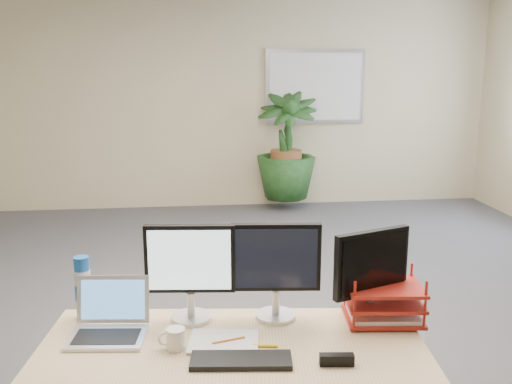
{
  "coord_description": "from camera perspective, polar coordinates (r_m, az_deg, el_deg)",
  "views": [
    {
      "loc": [
        -0.41,
        -3.38,
        1.85
      ],
      "look_at": [
        0.01,
        0.35,
        1.0
      ],
      "focal_mm": 40.0,
      "sensor_mm": 36.0,
      "label": 1
    }
  ],
  "objects": [
    {
      "name": "floor",
      "position": [
        3.87,
        0.39,
        -15.74
      ],
      "size": [
        8.0,
        8.0,
        0.0
      ],
      "primitive_type": "plane",
      "color": "#414146",
      "rests_on": "ground"
    },
    {
      "name": "back_wall",
      "position": [
        7.41,
        -3.38,
        8.88
      ],
      "size": [
        7.0,
        0.04,
        2.7
      ],
      "primitive_type": "cube",
      "color": "#C8B88D",
      "rests_on": "floor"
    },
    {
      "name": "whiteboard",
      "position": [
        7.53,
        5.93,
        10.42
      ],
      "size": [
        1.3,
        0.04,
        0.95
      ],
      "color": "silver",
      "rests_on": "back_wall"
    },
    {
      "name": "desk",
      "position": [
        2.74,
        -2.25,
        -16.41
      ],
      "size": [
        1.75,
        0.88,
        0.65
      ],
      "color": "tan",
      "rests_on": "floor"
    },
    {
      "name": "floor_plant",
      "position": [
        7.26,
        3.02,
        4.04
      ],
      "size": [
        1.0,
        1.0,
        1.5
      ],
      "primitive_type": "imported",
      "rotation": [
        0.0,
        0.0,
        -0.22
      ],
      "color": "#133615",
      "rests_on": "floor"
    },
    {
      "name": "monitor_left",
      "position": [
        2.71,
        -6.61,
        -7.38
      ],
      "size": [
        0.42,
        0.19,
        0.47
      ],
      "color": "silver",
      "rests_on": "desk"
    },
    {
      "name": "monitor_right",
      "position": [
        2.71,
        2.01,
        -7.27
      ],
      "size": [
        0.42,
        0.19,
        0.47
      ],
      "color": "silver",
      "rests_on": "desk"
    },
    {
      "name": "monitor_dark",
      "position": [
        2.74,
        11.47,
        -7.64
      ],
      "size": [
        0.39,
        0.18,
        0.45
      ],
      "color": "silver",
      "rests_on": "desk"
    },
    {
      "name": "laptop",
      "position": [
        2.73,
        -14.41,
        -12.39
      ],
      "size": [
        0.36,
        0.32,
        0.24
      ],
      "color": "silver",
      "rests_on": "desk"
    },
    {
      "name": "keyboard",
      "position": [
        2.43,
        -1.5,
        -16.48
      ],
      "size": [
        0.43,
        0.18,
        0.02
      ],
      "primitive_type": "cube",
      "rotation": [
        0.0,
        0.0,
        -0.1
      ],
      "color": "black",
      "rests_on": "desk"
    },
    {
      "name": "coffee_mug",
      "position": [
        2.54,
        -8.1,
        -14.34
      ],
      "size": [
        0.12,
        0.08,
        0.09
      ],
      "color": "white",
      "rests_on": "desk"
    },
    {
      "name": "spiral_notebook",
      "position": [
        2.59,
        -3.25,
        -14.72
      ],
      "size": [
        0.33,
        0.27,
        0.01
      ],
      "primitive_type": "cube",
      "rotation": [
        0.0,
        0.0,
        -0.14
      ],
      "color": "silver",
      "rests_on": "desk"
    },
    {
      "name": "orange_pen",
      "position": [
        2.58,
        -2.77,
        -14.6
      ],
      "size": [
        0.15,
        0.05,
        0.01
      ],
      "primitive_type": "cylinder",
      "rotation": [
        0.0,
        1.57,
        0.28
      ],
      "color": "orange",
      "rests_on": "spiral_notebook"
    },
    {
      "name": "yellow_highlighter",
      "position": [
        2.55,
        0.94,
        -15.11
      ],
      "size": [
        0.11,
        0.03,
        0.01
      ],
      "primitive_type": "cylinder",
      "rotation": [
        0.0,
        1.57,
        -0.17
      ],
      "color": "yellow",
      "rests_on": "desk"
    },
    {
      "name": "water_bottle",
      "position": [
        2.88,
        -16.89,
        -9.26
      ],
      "size": [
        0.08,
        0.08,
        0.31
      ],
      "color": "silver",
      "rests_on": "desk"
    },
    {
      "name": "letter_tray",
      "position": [
        2.83,
        12.6,
        -10.96
      ],
      "size": [
        0.38,
        0.3,
        0.17
      ],
      "color": "#AD2015",
      "rests_on": "desk"
    },
    {
      "name": "stapler",
      "position": [
        2.43,
        8.07,
        -16.26
      ],
      "size": [
        0.14,
        0.05,
        0.05
      ],
      "primitive_type": "cube",
      "rotation": [
        0.0,
        0.0,
        -0.1
      ],
      "color": "black",
      "rests_on": "desk"
    }
  ]
}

